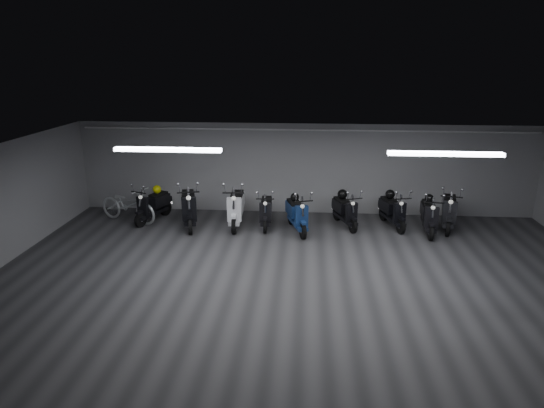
# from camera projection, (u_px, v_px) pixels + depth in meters

# --- Properties ---
(floor) EXTENTS (14.00, 10.00, 0.01)m
(floor) POSITION_uv_depth(u_px,v_px,m) (300.00, 287.00, 9.82)
(floor) COLOR #323235
(floor) RESTS_ON ground
(ceiling) EXTENTS (14.00, 10.00, 0.01)m
(ceiling) POSITION_uv_depth(u_px,v_px,m) (303.00, 158.00, 8.96)
(ceiling) COLOR gray
(ceiling) RESTS_ON ground
(back_wall) EXTENTS (14.00, 0.01, 2.80)m
(back_wall) POSITION_uv_depth(u_px,v_px,m) (304.00, 169.00, 14.14)
(back_wall) COLOR gray
(back_wall) RESTS_ON ground
(front_wall) EXTENTS (14.00, 0.01, 2.80)m
(front_wall) POSITION_uv_depth(u_px,v_px,m) (294.00, 399.00, 4.64)
(front_wall) COLOR gray
(front_wall) RESTS_ON ground
(fluor_strip_left) EXTENTS (2.40, 0.18, 0.08)m
(fluor_strip_left) POSITION_uv_depth(u_px,v_px,m) (168.00, 150.00, 10.15)
(fluor_strip_left) COLOR white
(fluor_strip_left) RESTS_ON ceiling
(fluor_strip_right) EXTENTS (2.40, 0.18, 0.08)m
(fluor_strip_right) POSITION_uv_depth(u_px,v_px,m) (445.00, 154.00, 9.71)
(fluor_strip_right) COLOR white
(fluor_strip_right) RESTS_ON ceiling
(conduit) EXTENTS (13.60, 0.05, 0.05)m
(conduit) POSITION_uv_depth(u_px,v_px,m) (305.00, 130.00, 13.69)
(conduit) COLOR white
(conduit) RESTS_ON back_wall
(scooter_0) EXTENTS (1.15, 1.82, 1.29)m
(scooter_0) POSITION_uv_depth(u_px,v_px,m) (152.00, 200.00, 13.59)
(scooter_0) COLOR black
(scooter_0) RESTS_ON floor
(scooter_1) EXTENTS (1.19, 2.12, 1.50)m
(scooter_1) POSITION_uv_depth(u_px,v_px,m) (189.00, 201.00, 13.14)
(scooter_1) COLOR black
(scooter_1) RESTS_ON floor
(scooter_2) EXTENTS (0.75, 2.00, 1.47)m
(scooter_2) POSITION_uv_depth(u_px,v_px,m) (236.00, 202.00, 13.18)
(scooter_2) COLOR white
(scooter_2) RESTS_ON floor
(scooter_3) EXTENTS (0.62, 1.67, 1.23)m
(scooter_3) POSITION_uv_depth(u_px,v_px,m) (266.00, 206.00, 13.18)
(scooter_3) COLOR black
(scooter_3) RESTS_ON floor
(scooter_4) EXTENTS (1.09, 1.86, 1.31)m
(scooter_4) POSITION_uv_depth(u_px,v_px,m) (297.00, 209.00, 12.78)
(scooter_4) COLOR navy
(scooter_4) RESTS_ON floor
(scooter_5) EXTENTS (1.08, 1.74, 1.23)m
(scooter_5) POSITION_uv_depth(u_px,v_px,m) (345.00, 206.00, 13.16)
(scooter_5) COLOR black
(scooter_5) RESTS_ON floor
(scooter_7) EXTENTS (1.00, 1.78, 1.26)m
(scooter_7) POSITION_uv_depth(u_px,v_px,m) (393.00, 206.00, 13.11)
(scooter_7) COLOR black
(scooter_7) RESTS_ON floor
(scooter_8) EXTENTS (0.77, 1.81, 1.31)m
(scooter_8) POSITION_uv_depth(u_px,v_px,m) (429.00, 210.00, 12.68)
(scooter_8) COLOR black
(scooter_8) RESTS_ON floor
(scooter_9) EXTENTS (1.10, 1.97, 1.39)m
(scooter_9) POSITION_uv_depth(u_px,v_px,m) (450.00, 205.00, 12.97)
(scooter_9) COLOR black
(scooter_9) RESTS_ON floor
(bicycle) EXTENTS (2.10, 1.38, 1.28)m
(bicycle) POSITION_uv_depth(u_px,v_px,m) (127.00, 201.00, 13.56)
(bicycle) COLOR silver
(bicycle) RESTS_ON floor
(helmet_0) EXTENTS (0.24, 0.24, 0.24)m
(helmet_0) POSITION_uv_depth(u_px,v_px,m) (429.00, 198.00, 12.82)
(helmet_0) COLOR black
(helmet_0) RESTS_ON scooter_8
(helmet_1) EXTENTS (0.29, 0.29, 0.29)m
(helmet_1) POSITION_uv_depth(u_px,v_px,m) (342.00, 194.00, 13.28)
(helmet_1) COLOR black
(helmet_1) RESTS_ON scooter_5
(helmet_2) EXTENTS (0.24, 0.24, 0.24)m
(helmet_2) POSITION_uv_depth(u_px,v_px,m) (295.00, 197.00, 12.92)
(helmet_2) COLOR black
(helmet_2) RESTS_ON scooter_4
(helmet_3) EXTENTS (0.26, 0.26, 0.26)m
(helmet_3) POSITION_uv_depth(u_px,v_px,m) (157.00, 189.00, 13.71)
(helmet_3) COLOR #CCCD0C
(helmet_3) RESTS_ON scooter_0
(helmet_4) EXTENTS (0.28, 0.28, 0.28)m
(helmet_4) POSITION_uv_depth(u_px,v_px,m) (390.00, 194.00, 13.24)
(helmet_4) COLOR black
(helmet_4) RESTS_ON scooter_7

